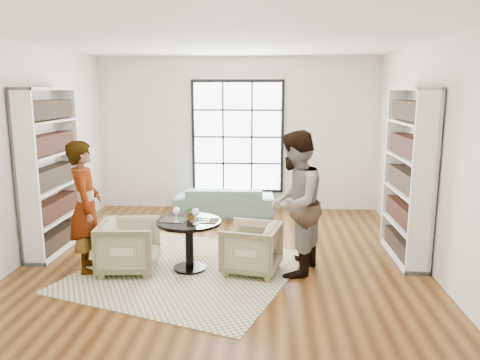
# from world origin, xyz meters

# --- Properties ---
(ground) EXTENTS (6.00, 6.00, 0.00)m
(ground) POSITION_xyz_m (0.00, 0.00, 0.00)
(ground) COLOR brown
(room_shell) EXTENTS (6.00, 6.01, 6.00)m
(room_shell) POSITION_xyz_m (0.00, 0.54, 1.26)
(room_shell) COLOR silver
(room_shell) RESTS_ON ground
(rug) EXTENTS (3.38, 3.38, 0.01)m
(rug) POSITION_xyz_m (-0.44, -0.43, 0.01)
(rug) COLOR beige
(rug) RESTS_ON ground
(pedestal_table) EXTENTS (0.85, 0.85, 0.68)m
(pedestal_table) POSITION_xyz_m (-0.42, -0.37, 0.50)
(pedestal_table) COLOR black
(pedestal_table) RESTS_ON ground
(sofa) EXTENTS (1.89, 0.81, 0.54)m
(sofa) POSITION_xyz_m (-0.22, 2.45, 0.27)
(sofa) COLOR slate
(sofa) RESTS_ON ground
(armchair_left) EXTENTS (0.81, 0.79, 0.68)m
(armchair_left) POSITION_xyz_m (-1.21, -0.46, 0.34)
(armchair_left) COLOR tan
(armchair_left) RESTS_ON ground
(armchair_right) EXTENTS (0.85, 0.84, 0.65)m
(armchair_right) POSITION_xyz_m (0.41, -0.38, 0.33)
(armchair_right) COLOR tan
(armchair_right) RESTS_ON ground
(person_left) EXTENTS (0.59, 0.73, 1.74)m
(person_left) POSITION_xyz_m (-1.76, -0.46, 0.87)
(person_left) COLOR gray
(person_left) RESTS_ON ground
(person_right) EXTENTS (0.96, 1.09, 1.87)m
(person_right) POSITION_xyz_m (0.96, -0.38, 0.94)
(person_right) COLOR gray
(person_right) RESTS_ON ground
(placemat_left) EXTENTS (0.37, 0.30, 0.01)m
(placemat_left) POSITION_xyz_m (-0.62, -0.37, 0.69)
(placemat_left) COLOR black
(placemat_left) RESTS_ON pedestal_table
(placemat_right) EXTENTS (0.37, 0.30, 0.01)m
(placemat_right) POSITION_xyz_m (-0.21, -0.36, 0.69)
(placemat_right) COLOR black
(placemat_right) RESTS_ON pedestal_table
(cutlery_left) EXTENTS (0.16, 0.23, 0.01)m
(cutlery_left) POSITION_xyz_m (-0.62, -0.37, 0.69)
(cutlery_left) COLOR silver
(cutlery_left) RESTS_ON placemat_left
(cutlery_right) EXTENTS (0.16, 0.23, 0.01)m
(cutlery_right) POSITION_xyz_m (-0.21, -0.36, 0.69)
(cutlery_right) COLOR silver
(cutlery_right) RESTS_ON placemat_right
(wine_glass_left) EXTENTS (0.09, 0.09, 0.20)m
(wine_glass_left) POSITION_xyz_m (-0.56, -0.46, 0.83)
(wine_glass_left) COLOR silver
(wine_glass_left) RESTS_ON pedestal_table
(wine_glass_right) EXTENTS (0.10, 0.10, 0.21)m
(wine_glass_right) POSITION_xyz_m (-0.30, -0.53, 0.83)
(wine_glass_right) COLOR silver
(wine_glass_right) RESTS_ON pedestal_table
(flower_centerpiece) EXTENTS (0.20, 0.18, 0.20)m
(flower_centerpiece) POSITION_xyz_m (-0.39, -0.35, 0.78)
(flower_centerpiece) COLOR gray
(flower_centerpiece) RESTS_ON pedestal_table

